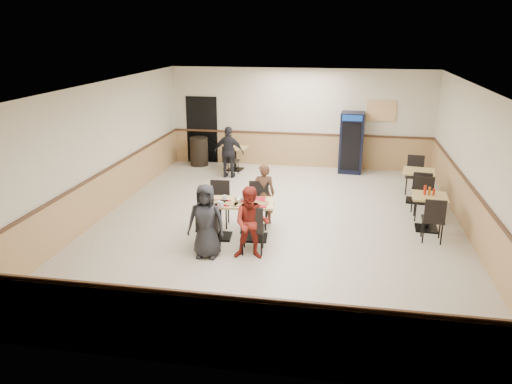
% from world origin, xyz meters
% --- Properties ---
extents(ground, '(10.00, 10.00, 0.00)m').
position_xyz_m(ground, '(0.00, 0.00, 0.00)').
color(ground, beige).
rests_on(ground, ground).
extents(room_shell, '(10.00, 10.00, 10.00)m').
position_xyz_m(room_shell, '(1.78, 2.55, 0.58)').
color(room_shell, silver).
rests_on(room_shell, ground).
extents(main_table, '(1.54, 0.88, 0.79)m').
position_xyz_m(main_table, '(-0.70, -0.89, 0.53)').
color(main_table, black).
rests_on(main_table, ground).
extents(main_chairs, '(1.47, 1.85, 1.01)m').
position_xyz_m(main_chairs, '(-0.76, -0.89, 0.50)').
color(main_chairs, black).
rests_on(main_chairs, ground).
extents(diner_woman_left, '(0.71, 0.48, 1.42)m').
position_xyz_m(diner_woman_left, '(-1.09, -1.83, 0.71)').
color(diner_woman_left, black).
rests_on(diner_woman_left, ground).
extents(diner_woman_right, '(0.71, 0.57, 1.39)m').
position_xyz_m(diner_woman_right, '(-0.25, -1.75, 0.70)').
color(diner_woman_right, maroon).
rests_on(diner_woman_right, ground).
extents(diner_man_opposite, '(0.53, 0.39, 1.35)m').
position_xyz_m(diner_man_opposite, '(-0.31, 0.05, 0.68)').
color(diner_man_opposite, '#533323').
rests_on(diner_man_opposite, ground).
extents(lone_diner, '(0.89, 0.40, 1.49)m').
position_xyz_m(lone_diner, '(-1.86, 3.39, 0.74)').
color(lone_diner, black).
rests_on(lone_diner, ground).
extents(tabletop_clutter, '(1.31, 0.77, 0.12)m').
position_xyz_m(tabletop_clutter, '(-0.76, -0.99, 0.82)').
color(tabletop_clutter, '#AF0B18').
rests_on(tabletop_clutter, main_table).
extents(side_table_near, '(0.76, 0.76, 0.77)m').
position_xyz_m(side_table_near, '(3.19, 0.27, 0.51)').
color(side_table_near, black).
rests_on(side_table_near, ground).
extents(side_table_near_chair_south, '(0.48, 0.48, 0.97)m').
position_xyz_m(side_table_near_chair_south, '(3.19, -0.34, 0.48)').
color(side_table_near_chair_south, black).
rests_on(side_table_near_chair_south, ground).
extents(side_table_near_chair_north, '(0.48, 0.48, 0.97)m').
position_xyz_m(side_table_near_chair_north, '(3.19, 0.89, 0.48)').
color(side_table_near_chair_north, black).
rests_on(side_table_near_chair_north, ground).
extents(side_table_far, '(0.84, 0.84, 0.80)m').
position_xyz_m(side_table_far, '(3.20, 2.12, 0.53)').
color(side_table_far, black).
rests_on(side_table_far, ground).
extents(side_table_far_chair_south, '(0.53, 0.53, 1.01)m').
position_xyz_m(side_table_far_chair_south, '(3.20, 1.48, 0.51)').
color(side_table_far_chair_south, black).
rests_on(side_table_far_chair_south, ground).
extents(side_table_far_chair_north, '(0.53, 0.53, 1.01)m').
position_xyz_m(side_table_far_chair_north, '(3.20, 2.76, 0.51)').
color(side_table_far_chair_north, black).
rests_on(side_table_far_chair_north, ground).
extents(condiment_caddy, '(0.23, 0.06, 0.20)m').
position_xyz_m(condiment_caddy, '(3.16, 0.32, 0.85)').
color(condiment_caddy, red).
rests_on(condiment_caddy, side_table_near).
extents(back_table, '(0.76, 0.76, 0.71)m').
position_xyz_m(back_table, '(-1.86, 4.20, 0.47)').
color(back_table, black).
rests_on(back_table, ground).
extents(back_table_chair_lone, '(0.48, 0.48, 0.90)m').
position_xyz_m(back_table_chair_lone, '(-1.86, 3.63, 0.45)').
color(back_table_chair_lone, black).
rests_on(back_table_chair_lone, ground).
extents(pepsi_cooler, '(0.72, 0.73, 1.80)m').
position_xyz_m(pepsi_cooler, '(1.58, 4.59, 0.90)').
color(pepsi_cooler, black).
rests_on(pepsi_cooler, ground).
extents(trash_bin, '(0.56, 0.56, 0.88)m').
position_xyz_m(trash_bin, '(-3.09, 4.55, 0.44)').
color(trash_bin, black).
rests_on(trash_bin, ground).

